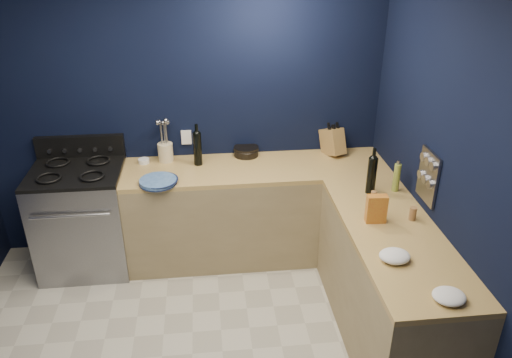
{
  "coord_description": "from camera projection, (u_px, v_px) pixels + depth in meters",
  "views": [
    {
      "loc": [
        0.17,
        -2.47,
        2.76
      ],
      "look_at": [
        0.55,
        1.0,
        1.0
      ],
      "focal_mm": 34.98,
      "sensor_mm": 36.0,
      "label": 1
    }
  ],
  "objects": [
    {
      "name": "wall_back",
      "position": [
        185.0,
        113.0,
        4.4
      ],
      "size": [
        3.5,
        0.02,
        2.6
      ],
      "primitive_type": "cube",
      "color": "black",
      "rests_on": "ground"
    },
    {
      "name": "wall_right",
      "position": [
        473.0,
        199.0,
        3.0
      ],
      "size": [
        0.02,
        3.5,
        2.6
      ],
      "primitive_type": "cube",
      "color": "black",
      "rests_on": "ground"
    },
    {
      "name": "cab_back",
      "position": [
        256.0,
        213.0,
        4.56
      ],
      "size": [
        2.3,
        0.63,
        0.86
      ],
      "primitive_type": "cube",
      "color": "#94815A",
      "rests_on": "floor"
    },
    {
      "name": "top_back",
      "position": [
        256.0,
        169.0,
        4.35
      ],
      "size": [
        2.3,
        0.63,
        0.04
      ],
      "primitive_type": "cube",
      "color": "olive",
      "rests_on": "cab_back"
    },
    {
      "name": "cab_right",
      "position": [
        388.0,
        287.0,
        3.62
      ],
      "size": [
        0.63,
        1.67,
        0.86
      ],
      "primitive_type": "cube",
      "color": "#94815A",
      "rests_on": "floor"
    },
    {
      "name": "top_right",
      "position": [
        395.0,
        235.0,
        3.42
      ],
      "size": [
        0.63,
        1.67,
        0.04
      ],
      "primitive_type": "cube",
      "color": "olive",
      "rests_on": "cab_right"
    },
    {
      "name": "gas_range",
      "position": [
        84.0,
        221.0,
        4.38
      ],
      "size": [
        0.76,
        0.66,
        0.92
      ],
      "primitive_type": "cube",
      "color": "gray",
      "rests_on": "floor"
    },
    {
      "name": "oven_door",
      "position": [
        76.0,
        242.0,
        4.11
      ],
      "size": [
        0.59,
        0.02,
        0.42
      ],
      "primitive_type": "cube",
      "color": "black",
      "rests_on": "gas_range"
    },
    {
      "name": "cooktop",
      "position": [
        75.0,
        172.0,
        4.17
      ],
      "size": [
        0.76,
        0.66,
        0.03
      ],
      "primitive_type": "cube",
      "color": "black",
      "rests_on": "gas_range"
    },
    {
      "name": "backguard",
      "position": [
        80.0,
        147.0,
        4.39
      ],
      "size": [
        0.76,
        0.06,
        0.2
      ],
      "primitive_type": "cube",
      "color": "black",
      "rests_on": "gas_range"
    },
    {
      "name": "spice_panel",
      "position": [
        428.0,
        177.0,
        3.54
      ],
      "size": [
        0.02,
        0.28,
        0.38
      ],
      "primitive_type": "cube",
      "color": "gray",
      "rests_on": "wall_right"
    },
    {
      "name": "wall_outlet",
      "position": [
        186.0,
        137.0,
        4.48
      ],
      "size": [
        0.09,
        0.02,
        0.13
      ],
      "primitive_type": "cube",
      "color": "white",
      "rests_on": "wall_back"
    },
    {
      "name": "plate_stack",
      "position": [
        158.0,
        182.0,
        4.05
      ],
      "size": [
        0.32,
        0.32,
        0.04
      ],
      "primitive_type": "cylinder",
      "rotation": [
        0.0,
        0.0,
        -0.05
      ],
      "color": "#31568E",
      "rests_on": "top_back"
    },
    {
      "name": "ramekin",
      "position": [
        144.0,
        161.0,
        4.41
      ],
      "size": [
        0.12,
        0.12,
        0.04
      ],
      "primitive_type": "cylinder",
      "rotation": [
        0.0,
        0.0,
        0.27
      ],
      "color": "white",
      "rests_on": "top_back"
    },
    {
      "name": "utensil_crock",
      "position": [
        166.0,
        152.0,
        4.42
      ],
      "size": [
        0.15,
        0.15,
        0.17
      ],
      "primitive_type": "cylinder",
      "rotation": [
        0.0,
        0.0,
        -0.13
      ],
      "color": "beige",
      "rests_on": "top_back"
    },
    {
      "name": "wine_bottle_back",
      "position": [
        198.0,
        149.0,
        4.32
      ],
      "size": [
        0.08,
        0.08,
        0.3
      ],
      "primitive_type": "cylinder",
      "rotation": [
        0.0,
        0.0,
        0.04
      ],
      "color": "black",
      "rests_on": "top_back"
    },
    {
      "name": "lemon_basket",
      "position": [
        246.0,
        151.0,
        4.54
      ],
      "size": [
        0.28,
        0.28,
        0.09
      ],
      "primitive_type": "cylinder",
      "rotation": [
        0.0,
        0.0,
        0.34
      ],
      "color": "black",
      "rests_on": "top_back"
    },
    {
      "name": "knife_block",
      "position": [
        333.0,
        142.0,
        4.54
      ],
      "size": [
        0.23,
        0.31,
        0.29
      ],
      "primitive_type": "cube",
      "rotation": [
        -0.31,
        0.0,
        0.39
      ],
      "color": "olive",
      "rests_on": "top_back"
    },
    {
      "name": "wine_bottle_right",
      "position": [
        372.0,
        176.0,
        3.86
      ],
      "size": [
        0.08,
        0.08,
        0.3
      ],
      "primitive_type": "cylinder",
      "rotation": [
        0.0,
        0.0,
        0.1
      ],
      "color": "black",
      "rests_on": "top_right"
    },
    {
      "name": "oil_bottle",
      "position": [
        397.0,
        178.0,
        3.9
      ],
      "size": [
        0.07,
        0.07,
        0.23
      ],
      "primitive_type": "cylinder",
      "rotation": [
        0.0,
        0.0,
        -0.4
      ],
      "color": "olive",
      "rests_on": "top_right"
    },
    {
      "name": "spice_jar_near",
      "position": [
        373.0,
        197.0,
        3.76
      ],
      "size": [
        0.06,
        0.06,
        0.09
      ],
      "primitive_type": "cylinder",
      "rotation": [
        0.0,
        0.0,
        -0.42
      ],
      "color": "olive",
      "rests_on": "top_right"
    },
    {
      "name": "spice_jar_far",
      "position": [
        413.0,
        214.0,
        3.54
      ],
      "size": [
        0.06,
        0.06,
        0.1
      ],
      "primitive_type": "cylinder",
      "rotation": [
        0.0,
        0.0,
        -0.19
      ],
      "color": "olive",
      "rests_on": "top_right"
    },
    {
      "name": "crouton_bag",
      "position": [
        376.0,
        209.0,
        3.49
      ],
      "size": [
        0.15,
        0.08,
        0.21
      ],
      "primitive_type": "cube",
      "rotation": [
        0.0,
        0.0,
        -0.08
      ],
      "color": "#AA0D13",
      "rests_on": "top_right"
    },
    {
      "name": "towel_front",
      "position": [
        395.0,
        256.0,
        3.1
      ],
      "size": [
        0.25,
        0.23,
        0.07
      ],
      "primitive_type": "ellipsoid",
      "rotation": [
        0.0,
        0.0,
        -0.43
      ],
      "color": "white",
      "rests_on": "top_right"
    },
    {
      "name": "towel_end",
      "position": [
        449.0,
        296.0,
        2.78
      ],
      "size": [
        0.19,
        0.17,
        0.06
      ],
      "primitive_type": "ellipsoid",
      "rotation": [
        0.0,
        0.0,
        -0.02
      ],
      "color": "white",
      "rests_on": "top_right"
    }
  ]
}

